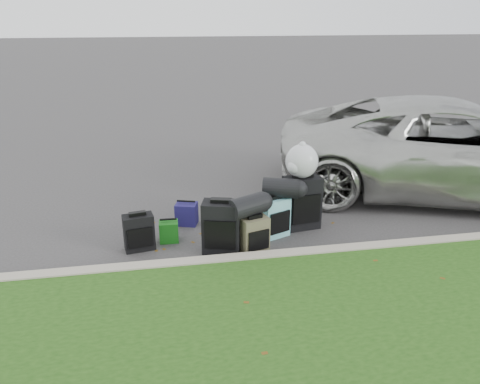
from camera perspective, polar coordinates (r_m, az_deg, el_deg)
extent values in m
plane|color=#383535|center=(6.98, 1.10, -4.75)|extent=(120.00, 120.00, 0.00)
cube|color=#9E937F|center=(6.07, 2.94, -8.16)|extent=(120.00, 0.18, 0.15)
imported|color=#B7B7B2|center=(9.00, 24.62, 4.95)|extent=(6.57, 4.65, 1.66)
cube|color=black|center=(6.50, -12.21, -4.84)|extent=(0.43, 0.29, 0.50)
cube|color=black|center=(6.25, -2.27, -4.31)|extent=(0.56, 0.42, 0.72)
cube|color=#46432E|center=(6.29, 1.77, -5.26)|extent=(0.41, 0.32, 0.50)
cube|color=#5CA4AA|center=(6.73, 4.23, -3.11)|extent=(0.47, 0.38, 0.58)
cube|color=black|center=(7.00, 7.52, -1.29)|extent=(0.57, 0.39, 0.79)
cube|color=#176917|center=(6.69, -8.66, -4.78)|extent=(0.27, 0.22, 0.30)
cube|color=navy|center=(7.17, -6.53, -2.66)|extent=(0.37, 0.33, 0.34)
cylinder|color=black|center=(6.18, 0.94, -1.73)|extent=(0.60, 0.50, 0.29)
cylinder|color=black|center=(6.63, 4.99, 0.50)|extent=(0.56, 0.43, 0.28)
sphere|color=silver|center=(6.82, 7.55, 3.75)|extent=(0.48, 0.48, 0.48)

